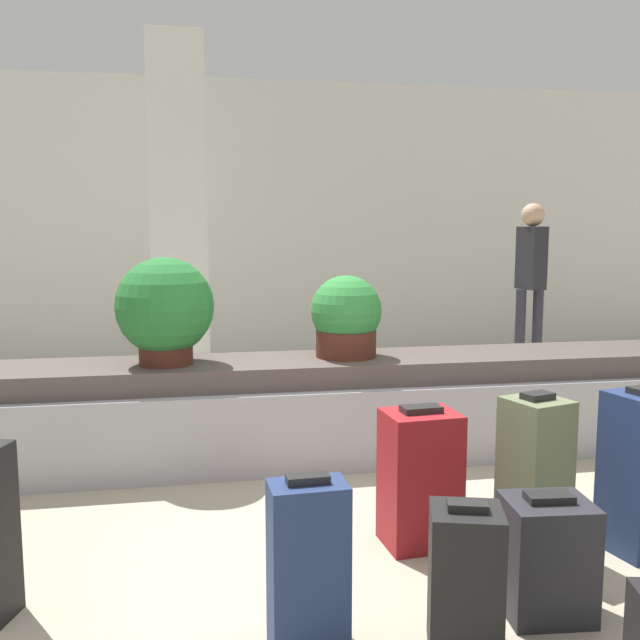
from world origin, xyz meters
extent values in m
plane|color=#9E937F|center=(0.00, 0.00, 0.00)|extent=(18.00, 18.00, 0.00)
cube|color=silver|center=(0.00, 5.52, 1.60)|extent=(18.00, 0.06, 3.20)
cube|color=#9E9EA3|center=(0.00, 1.46, 0.25)|extent=(7.84, 0.79, 0.51)
cube|color=#4C423D|center=(0.00, 1.46, 0.58)|extent=(7.52, 0.63, 0.15)
cube|color=silver|center=(-0.91, 3.68, 1.60)|extent=(0.51, 0.51, 3.20)
cube|color=navy|center=(-0.43, -0.68, 0.31)|extent=(0.28, 0.19, 0.62)
cube|color=black|center=(-0.43, -0.68, 0.63)|extent=(0.15, 0.07, 0.03)
cube|color=maroon|center=(0.23, 0.07, 0.32)|extent=(0.36, 0.31, 0.64)
cube|color=black|center=(0.23, 0.07, 0.66)|extent=(0.19, 0.11, 0.03)
cube|color=#232328|center=(0.51, -0.61, 0.23)|extent=(0.35, 0.31, 0.46)
cube|color=black|center=(0.51, -0.61, 0.47)|extent=(0.19, 0.11, 0.03)
cube|color=black|center=(0.11, -0.79, 0.26)|extent=(0.31, 0.30, 0.52)
cube|color=black|center=(0.11, -0.79, 0.54)|extent=(0.16, 0.12, 0.03)
cube|color=#5B6647|center=(0.71, -0.13, 0.37)|extent=(0.31, 0.32, 0.73)
cube|color=black|center=(0.71, -0.13, 0.75)|extent=(0.16, 0.13, 0.03)
cylinder|color=#4C2319|center=(-0.98, 1.43, 0.75)|extent=(0.33, 0.33, 0.20)
sphere|color=#236B2D|center=(-0.98, 1.43, 1.02)|extent=(0.61, 0.61, 0.61)
cylinder|color=#4C2319|center=(0.18, 1.49, 0.74)|extent=(0.40, 0.40, 0.18)
sphere|color=#2D7F38|center=(0.18, 1.49, 0.96)|extent=(0.46, 0.46, 0.46)
cylinder|color=#282833|center=(2.66, 4.04, 0.42)|extent=(0.11, 0.11, 0.84)
cylinder|color=#282833|center=(2.86, 4.04, 0.42)|extent=(0.11, 0.11, 0.84)
cube|color=#232328|center=(2.76, 4.04, 1.17)|extent=(0.23, 0.35, 0.66)
sphere|color=tan|center=(2.76, 4.04, 1.62)|extent=(0.24, 0.24, 0.24)
camera|label=1|loc=(-0.82, -3.03, 1.50)|focal=40.00mm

